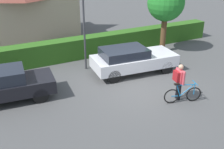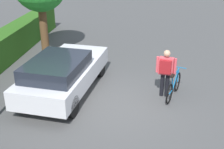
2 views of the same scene
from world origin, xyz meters
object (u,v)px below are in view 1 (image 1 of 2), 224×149
(parked_car_far, at_px, (132,59))
(person_rider, at_px, (179,79))
(parked_car_near, at_px, (2,85))
(street_lamp, at_px, (84,21))
(tree_kerbside, at_px, (166,3))
(bicycle, at_px, (183,94))

(parked_car_far, height_order, person_rider, person_rider)
(parked_car_near, xyz_separation_m, parked_car_far, (6.33, 0.02, 0.01))
(parked_car_near, bearing_deg, street_lamp, 19.57)
(parked_car_far, xyz_separation_m, tree_kerbside, (3.41, 1.85, 2.27))
(tree_kerbside, bearing_deg, street_lamp, -176.66)
(parked_car_near, bearing_deg, tree_kerbside, 10.87)
(parked_car_near, distance_m, parked_car_far, 6.33)
(parked_car_far, distance_m, person_rider, 3.33)
(person_rider, bearing_deg, bicycle, -85.76)
(parked_car_far, bearing_deg, street_lamp, 141.56)
(street_lamp, relative_size, tree_kerbside, 0.96)
(person_rider, height_order, tree_kerbside, tree_kerbside)
(parked_car_far, distance_m, street_lamp, 3.10)
(parked_car_near, xyz_separation_m, person_rider, (6.56, -3.30, 0.24))
(parked_car_far, xyz_separation_m, person_rider, (0.23, -3.31, 0.22))
(street_lamp, distance_m, tree_kerbside, 5.38)
(parked_car_far, relative_size, bicycle, 2.86)
(parked_car_near, distance_m, tree_kerbside, 10.18)
(parked_car_near, height_order, tree_kerbside, tree_kerbside)
(person_rider, xyz_separation_m, street_lamp, (-2.18, 4.86, 1.64))
(bicycle, distance_m, street_lamp, 6.03)
(parked_car_near, relative_size, bicycle, 2.81)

